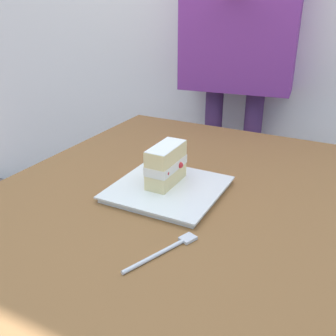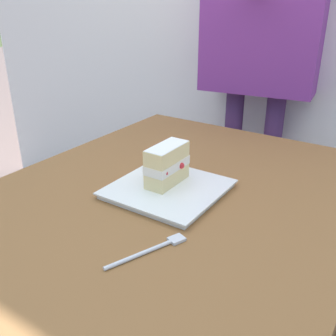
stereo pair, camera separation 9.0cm
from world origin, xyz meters
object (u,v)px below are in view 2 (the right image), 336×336
(cake_slice, at_px, (167,164))
(dessert_fork, at_px, (152,249))
(dessert_plate, at_px, (168,189))
(diner_person, at_px, (263,22))
(patio_table, at_px, (135,259))

(cake_slice, bearing_deg, dessert_fork, 27.30)
(dessert_plate, distance_m, cake_slice, 0.06)
(dessert_plate, distance_m, diner_person, 0.86)
(dessert_fork, height_order, diner_person, diner_person)
(patio_table, relative_size, dessert_plate, 5.44)
(patio_table, relative_size, cake_slice, 11.21)
(dessert_plate, relative_size, dessert_fork, 1.53)
(cake_slice, xyz_separation_m, dessert_fork, (0.23, 0.12, -0.06))
(dessert_plate, xyz_separation_m, dessert_fork, (0.21, 0.10, -0.00))
(cake_slice, relative_size, diner_person, 0.08)
(dessert_plate, bearing_deg, diner_person, -172.97)
(cake_slice, bearing_deg, patio_table, 7.87)
(diner_person, bearing_deg, dessert_fork, 11.43)
(patio_table, bearing_deg, dessert_plate, -176.48)
(dessert_plate, bearing_deg, cake_slice, -140.31)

